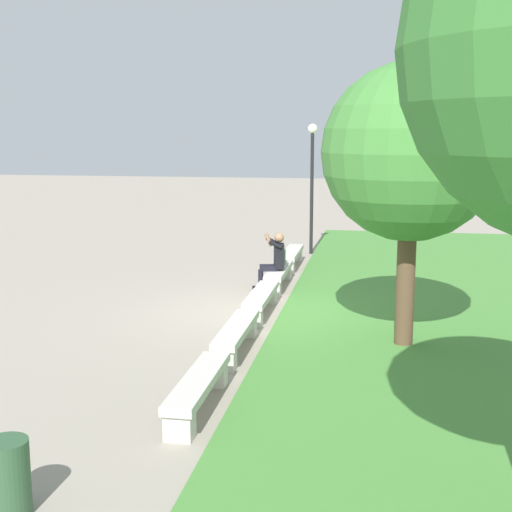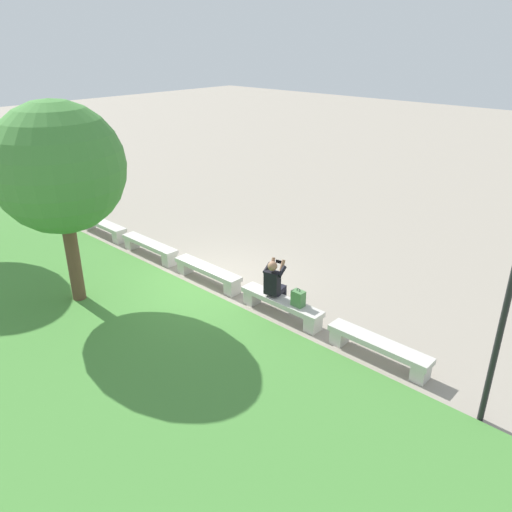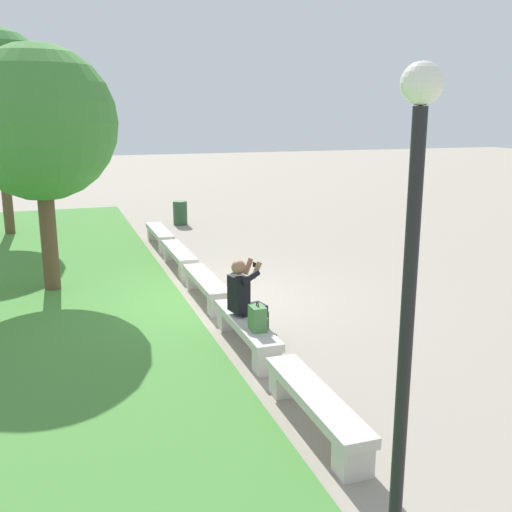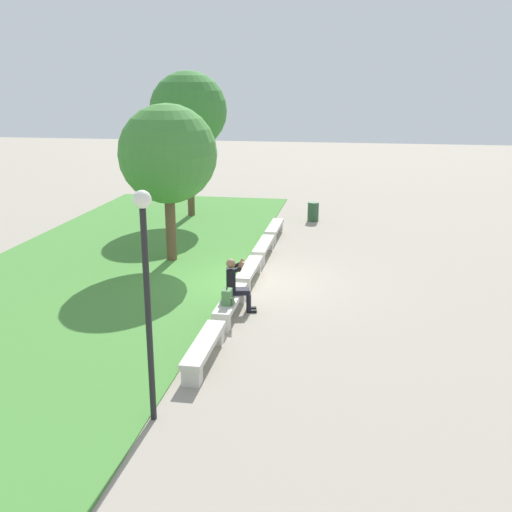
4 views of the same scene
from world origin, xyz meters
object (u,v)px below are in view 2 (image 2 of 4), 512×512
Objects in this scene: bench_near at (281,304)px; bench_end at (103,226)px; tree_left_background at (59,169)px; bench_mid at (207,272)px; bench_main at (378,347)px; bench_far at (150,247)px; trash_bin at (89,198)px; lamp_post at (510,289)px; person_photographer at (275,283)px; backpack at (298,298)px.

bench_near is 1.00× the size of bench_end.
bench_near is 7.53m from bench_end.
tree_left_background is (-3.38, 2.75, 2.96)m from bench_end.
bench_mid is at bearing -120.92° from tree_left_background.
bench_main and bench_far have the same top height.
trash_bin reaches higher than bench_near.
trash_bin is 0.20× the size of lamp_post.
bench_far is 2.90× the size of trash_bin.
tree_left_background is at bearing 107.51° from bench_far.
bench_end is at bearing 157.91° from trash_bin.
lamp_post is (-2.15, 0.31, 2.19)m from bench_main.
lamp_post is (-7.17, 0.31, 2.19)m from bench_mid.
bench_far is (2.51, 0.00, 0.00)m from bench_mid.
person_photographer is (-2.24, -0.08, 0.43)m from bench_mid.
trash_bin is at bearing -32.10° from tree_left_background.
person_photographer is at bearing -1.55° from bench_main.
backpack reaches higher than bench_far.
tree_left_background is at bearing 140.88° from bench_end.
bench_near is (2.51, 0.00, 0.00)m from bench_main.
bench_far is 5.50m from backpack.
lamp_post reaches higher than trash_bin.
backpack is at bearing 174.09° from trash_bin.
bench_far is 4.77m from person_photographer.
person_photographer is at bearing -4.46° from lamp_post.
lamp_post is at bearing 178.55° from bench_end.
bench_near is 0.57× the size of lamp_post.
bench_near is at bearing -3.80° from lamp_post.
bench_main is 2.07m from backpack.
bench_near is 0.46× the size of tree_left_background.
bench_main is 2.82m from person_photographer.
bench_end is at bearing -39.12° from tree_left_background.
trash_bin is at bearing -8.33° from bench_mid.
bench_mid is at bearing 180.00° from bench_far.
trash_bin reaches higher than bench_mid.
person_photographer is at bearing -15.49° from bench_near.
person_photographer is 0.28× the size of tree_left_background.
bench_far is 0.46× the size of tree_left_background.
trash_bin is (6.21, -3.90, -2.89)m from tree_left_background.
bench_main is at bearing 180.00° from bench_far.
tree_left_background reaches higher than bench_far.
tree_left_background is at bearing 33.46° from bench_near.
bench_main is at bearing -157.61° from tree_left_background.
person_photographer reaches higher than bench_main.
person_photographer reaches higher than bench_far.
bench_end is 12.40m from lamp_post.
bench_main is 0.57× the size of lamp_post.
person_photographer is 5.43m from tree_left_background.
bench_far is 0.57× the size of lamp_post.
bench_end is at bearing 0.00° from bench_near.
tree_left_background reaches higher than bench_near.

